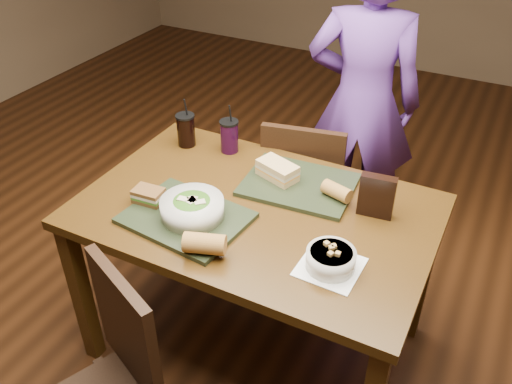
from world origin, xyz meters
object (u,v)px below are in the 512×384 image
at_px(diner, 362,103).
at_px(sandwich_near, 149,195).
at_px(sandwich_far, 277,170).
at_px(tray_near, 186,218).
at_px(cup_berry, 229,136).
at_px(chair_far, 307,192).
at_px(soup_bowl, 331,259).
at_px(baguette_near, 205,244).
at_px(chip_bag, 377,196).
at_px(dining_table, 256,227).
at_px(cup_cola, 186,130).
at_px(tray_far, 299,185).
at_px(chair_near, 115,380).
at_px(baguette_far, 337,191).
at_px(salad_bowl, 192,207).

bearing_deg(diner, sandwich_near, 57.25).
height_order(diner, sandwich_far, diner).
xyz_separation_m(tray_near, cup_berry, (-0.10, 0.50, 0.06)).
bearing_deg(chair_far, soup_bowl, -63.21).
height_order(baguette_near, chip_bag, chip_bag).
bearing_deg(sandwich_far, baguette_near, -92.27).
relative_size(chair_far, chip_bag, 5.17).
xyz_separation_m(dining_table, sandwich_near, (-0.36, -0.17, 0.13)).
bearing_deg(chip_bag, dining_table, -165.15).
xyz_separation_m(dining_table, cup_cola, (-0.48, 0.28, 0.16)).
relative_size(sandwich_far, cup_cola, 0.81).
height_order(dining_table, chair_far, chair_far).
bearing_deg(soup_bowl, sandwich_far, 134.21).
relative_size(tray_near, cup_berry, 1.90).
xyz_separation_m(chair_far, tray_far, (0.10, -0.35, 0.28)).
relative_size(chair_near, tray_far, 2.00).
bearing_deg(cup_berry, cup_cola, -168.30).
bearing_deg(dining_table, tray_near, -136.33).
bearing_deg(cup_berry, chair_near, -82.12).
bearing_deg(cup_cola, soup_bowl, -28.39).
bearing_deg(dining_table, cup_berry, 132.58).
bearing_deg(cup_cola, cup_berry, 11.70).
height_order(chair_near, sandwich_near, chair_near).
xyz_separation_m(baguette_far, cup_cola, (-0.73, 0.10, 0.03)).
bearing_deg(chair_far, baguette_far, -55.70).
xyz_separation_m(salad_bowl, baguette_far, (0.42, 0.34, -0.01)).
height_order(tray_near, cup_cola, cup_cola).
xyz_separation_m(chair_near, cup_berry, (-0.14, 1.00, 0.36)).
distance_m(chair_near, sandwich_far, 0.96).
relative_size(tray_near, chip_bag, 2.54).
height_order(baguette_far, cup_cola, cup_cola).
height_order(chair_far, soup_bowl, chair_far).
bearing_deg(baguette_near, diner, 84.96).
relative_size(chair_near, diner, 0.54).
bearing_deg(soup_bowl, diner, 103.22).
xyz_separation_m(baguette_far, cup_berry, (-0.54, 0.14, 0.03)).
xyz_separation_m(dining_table, baguette_near, (-0.03, -0.31, 0.14)).
height_order(diner, cup_cola, diner).
bearing_deg(chair_far, sandwich_near, -115.99).
relative_size(salad_bowl, soup_bowl, 1.14).
bearing_deg(dining_table, tray_far, 66.71).
bearing_deg(sandwich_near, dining_table, 24.92).
bearing_deg(sandwich_near, chair_near, -68.18).
distance_m(tray_far, salad_bowl, 0.45).
bearing_deg(baguette_near, salad_bowl, 134.12).
height_order(tray_near, baguette_far, baguette_far).
xyz_separation_m(soup_bowl, sandwich_near, (-0.72, 0.01, 0.01)).
distance_m(soup_bowl, sandwich_far, 0.53).
relative_size(salad_bowl, cup_berry, 1.03).
xyz_separation_m(tray_near, sandwich_near, (-0.17, 0.01, 0.03)).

